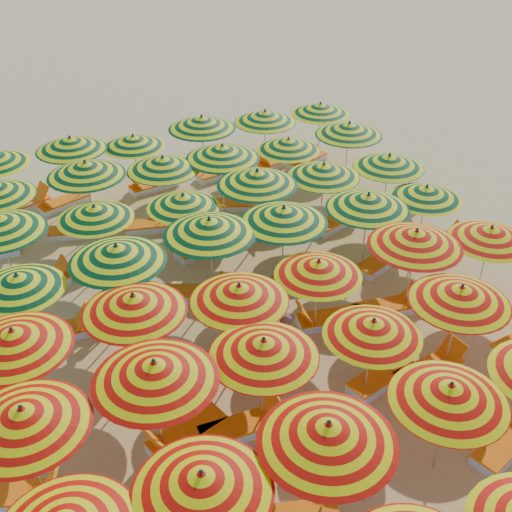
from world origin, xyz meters
The scene contains 69 objects.
ground centered at (0.00, 0.00, 0.00)m, with size 120.00×120.00×0.00m, color #E8B467.
umbrella_7 centered at (-3.45, -5.75, 2.11)m, with size 2.44×2.44×2.40m.
umbrella_8 centered at (-1.26, -5.70, 2.21)m, with size 2.42×2.42×2.52m.
umbrella_9 centered at (1.26, -5.58, 2.04)m, with size 2.74×2.74×2.32m.
umbrella_12 centered at (-5.84, -3.39, 2.14)m, with size 2.35×2.35×2.43m.
umbrella_13 centered at (-3.51, -3.22, 2.22)m, with size 3.14×3.14×2.52m.
umbrella_14 centered at (-1.36, -3.23, 2.06)m, with size 2.92×2.92×2.34m.
umbrella_15 centered at (1.02, -3.37, 1.93)m, with size 2.71×2.71×2.20m.
umbrella_16 centered at (3.24, -3.26, 2.08)m, with size 2.38×2.38×2.37m.
umbrella_18 centered at (-5.82, -1.20, 2.13)m, with size 2.90×2.90×2.42m.
umbrella_19 centered at (-3.38, -0.94, 2.11)m, with size 2.98×2.98×2.40m.
umbrella_20 centered at (-1.16, -1.37, 2.06)m, with size 2.54×2.54×2.34m.
umbrella_21 centered at (0.95, -1.01, 1.94)m, with size 2.55×2.55×2.21m.
umbrella_22 centered at (3.57, -1.06, 2.18)m, with size 2.85×2.85×2.47m.
umbrella_23 centered at (5.66, -1.32, 1.97)m, with size 2.76×2.76×2.24m.
umbrella_24 centered at (-5.59, 1.03, 1.96)m, with size 2.42×2.42×2.22m.
umbrella_25 centered at (-3.32, 1.02, 2.18)m, with size 3.08×3.08×2.47m.
umbrella_26 centered at (-0.92, 1.32, 2.21)m, with size 3.13×3.13×2.51m.
umbrella_27 centered at (1.07, 1.22, 2.17)m, with size 2.76×2.76×2.47m.
umbrella_28 centered at (3.50, 1.08, 2.13)m, with size 2.71×2.71×2.43m.
umbrella_29 centered at (5.51, 1.25, 1.93)m, with size 2.24×2.24×2.19m.
umbrella_30 centered at (-5.77, 3.55, 2.16)m, with size 2.98×2.98×2.46m.
umbrella_31 centered at (-3.39, 3.64, 1.93)m, with size 2.22×2.22×2.19m.
umbrella_32 centered at (-1.00, 3.39, 1.91)m, with size 2.47×2.47×2.17m.
umbrella_33 centered at (1.24, 3.44, 2.19)m, with size 2.48×2.48×2.49m.
umbrella_34 centered at (3.35, 3.39, 2.06)m, with size 2.23×2.23×2.34m.
umbrella_35 centered at (5.51, 3.22, 2.05)m, with size 2.44×2.44×2.33m.
umbrella_37 centered at (-3.21, 5.92, 2.17)m, with size 2.90×2.90×2.47m.
umbrella_38 centered at (-0.95, 5.63, 2.07)m, with size 2.74×2.74×2.35m.
umbrella_39 centered at (0.93, 5.53, 2.18)m, with size 2.59×2.59×2.47m.
umbrella_40 centered at (3.30, 5.77, 1.95)m, with size 2.60×2.60×2.21m.
umbrella_41 centered at (5.55, 5.80, 2.12)m, with size 2.92×2.92×2.41m.
umbrella_43 centered at (-3.32, 8.10, 2.12)m, with size 2.41×2.41×2.41m.
umbrella_44 centered at (-1.32, 8.03, 1.91)m, with size 2.66×2.66×2.17m.
umbrella_45 centered at (1.10, 8.10, 2.17)m, with size 3.08×3.08×2.47m.
umbrella_46 centered at (3.43, 8.06, 2.07)m, with size 2.76×2.76×2.35m.
umbrella_47 centered at (5.68, 8.17, 2.01)m, with size 2.56×2.56×2.28m.
lounger_7 centered at (2.92, -5.72, 0.15)m, with size 1.83×1.12×0.69m.
lounger_9 centered at (-6.35, -3.27, 0.15)m, with size 1.83×1.15×0.69m.
lounger_10 centered at (-3.01, -3.06, 0.15)m, with size 1.83×1.11×0.69m.
lounger_11 centered at (-1.86, -3.32, 0.15)m, with size 1.74×0.59×0.69m.
lounger_12 centered at (1.61, -3.12, 0.15)m, with size 1.83×1.05×0.69m.
lounger_13 centered at (2.74, -3.34, 0.15)m, with size 1.80×0.84×0.69m.
lounger_15 centered at (-2.88, -0.93, 0.15)m, with size 1.79×0.80×0.69m.
lounger_16 centered at (-1.76, -1.25, 0.15)m, with size 1.77×0.70×0.69m.
lounger_17 centered at (1.46, -0.83, 0.15)m, with size 1.80×0.82×0.69m.
lounger_18 centered at (3.07, -0.99, 0.15)m, with size 1.79×0.80×0.69m.
lounger_19 centered at (-4.99, 1.22, 0.15)m, with size 1.75×0.63×0.69m.
lounger_20 centered at (-1.43, 1.51, 0.15)m, with size 1.82×1.19×0.69m.
lounger_21 centered at (1.67, 1.02, 0.15)m, with size 1.76×0.66×0.69m.
lounger_22 centered at (4.09, 0.96, 0.15)m, with size 1.82×1.19×0.69m.
lounger_23 centered at (6.11, 1.36, 0.15)m, with size 1.83×1.15×0.69m.
lounger_24 centered at (-5.17, 3.52, 0.15)m, with size 1.80×0.86×0.69m.
lounger_25 centered at (-2.89, 3.66, 0.15)m, with size 1.82×1.19×0.69m.
lounger_26 centered at (-0.50, 3.56, 0.15)m, with size 1.83×1.08×0.69m.
lounger_27 centered at (0.73, 3.68, 0.15)m, with size 1.78×0.73×0.69m.
lounger_28 centered at (3.95, 3.43, 0.15)m, with size 1.83×1.16×0.69m.
lounger_29 centered at (6.10, 3.31, 0.15)m, with size 1.83×1.13×0.69m.
lounger_31 centered at (-3.71, 5.91, 0.15)m, with size 1.82×0.96×0.69m.
lounger_32 centered at (-1.45, 5.39, 0.15)m, with size 1.81×0.90×0.69m.
lounger_33 centered at (1.53, 5.63, 0.15)m, with size 1.83×1.15×0.69m.
lounger_34 centered at (-5.08, 8.29, 0.15)m, with size 1.83×1.16×0.69m.
lounger_35 centered at (-3.92, 7.97, 0.15)m, with size 1.82×1.19×0.69m.
lounger_36 centered at (-0.82, 8.08, 0.15)m, with size 1.81×0.89×0.69m.
lounger_37 centered at (1.69, 8.16, 0.15)m, with size 1.82×0.99×0.69m.
lounger_38 centered at (3.93, 8.22, 0.15)m, with size 1.83×1.12×0.69m.
lounger_39 centered at (5.08, 7.92, 0.15)m, with size 1.82×1.24×0.69m.
beachgoer_a centered at (-3.49, 1.52, 0.75)m, with size 0.55×0.36×1.50m, color tan.
beachgoer_b centered at (-0.19, -1.83, 0.76)m, with size 0.74×0.58×1.53m, color tan.
Camera 1 is at (-5.05, -11.88, 10.36)m, focal length 45.00 mm.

